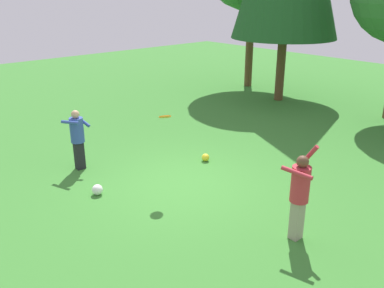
{
  "coord_description": "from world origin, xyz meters",
  "views": [
    {
      "loc": [
        6.8,
        -5.81,
        4.39
      ],
      "look_at": [
        0.19,
        0.12,
        1.05
      ],
      "focal_mm": 39.12,
      "sensor_mm": 36.0,
      "label": 1
    }
  ],
  "objects_px": {
    "person_thrower": "(300,190)",
    "frisbee": "(165,117)",
    "person_catcher": "(77,135)",
    "ball_yellow": "(205,157)",
    "ball_white": "(97,190)"
  },
  "relations": [
    {
      "from": "person_catcher",
      "to": "ball_white",
      "type": "bearing_deg",
      "value": -35.89
    },
    {
      "from": "person_thrower",
      "to": "frisbee",
      "type": "height_order",
      "value": "person_thrower"
    },
    {
      "from": "person_thrower",
      "to": "frisbee",
      "type": "distance_m",
      "value": 3.32
    },
    {
      "from": "person_thrower",
      "to": "person_catcher",
      "type": "relative_size",
      "value": 1.17
    },
    {
      "from": "frisbee",
      "to": "ball_yellow",
      "type": "relative_size",
      "value": 1.75
    },
    {
      "from": "person_thrower",
      "to": "ball_white",
      "type": "relative_size",
      "value": 7.51
    },
    {
      "from": "person_thrower",
      "to": "person_catcher",
      "type": "distance_m",
      "value": 5.77
    },
    {
      "from": "person_catcher",
      "to": "ball_yellow",
      "type": "relative_size",
      "value": 7.51
    },
    {
      "from": "person_catcher",
      "to": "frisbee",
      "type": "relative_size",
      "value": 4.3
    },
    {
      "from": "frisbee",
      "to": "ball_yellow",
      "type": "bearing_deg",
      "value": 108.17
    },
    {
      "from": "person_thrower",
      "to": "person_catcher",
      "type": "bearing_deg",
      "value": 5.29
    },
    {
      "from": "ball_white",
      "to": "ball_yellow",
      "type": "xyz_separation_m",
      "value": [
        0.22,
        3.16,
        -0.02
      ]
    },
    {
      "from": "person_thrower",
      "to": "ball_yellow",
      "type": "distance_m",
      "value": 4.1
    },
    {
      "from": "ball_white",
      "to": "ball_yellow",
      "type": "height_order",
      "value": "ball_white"
    },
    {
      "from": "frisbee",
      "to": "person_thrower",
      "type": "bearing_deg",
      "value": 9.21
    }
  ]
}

